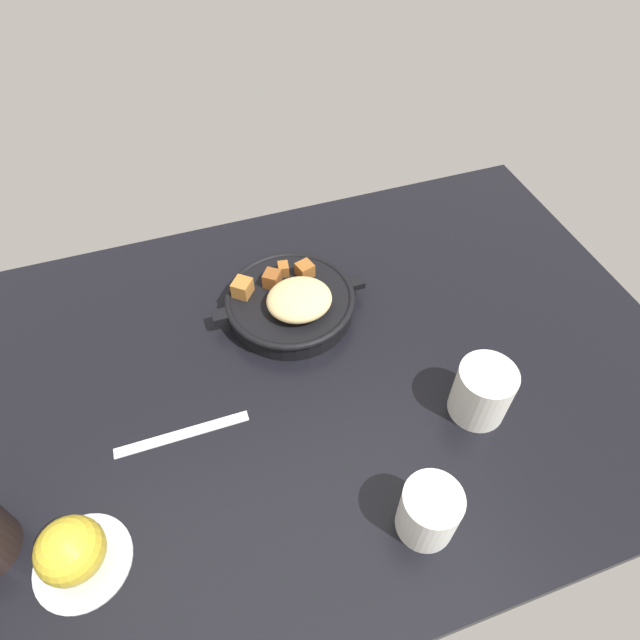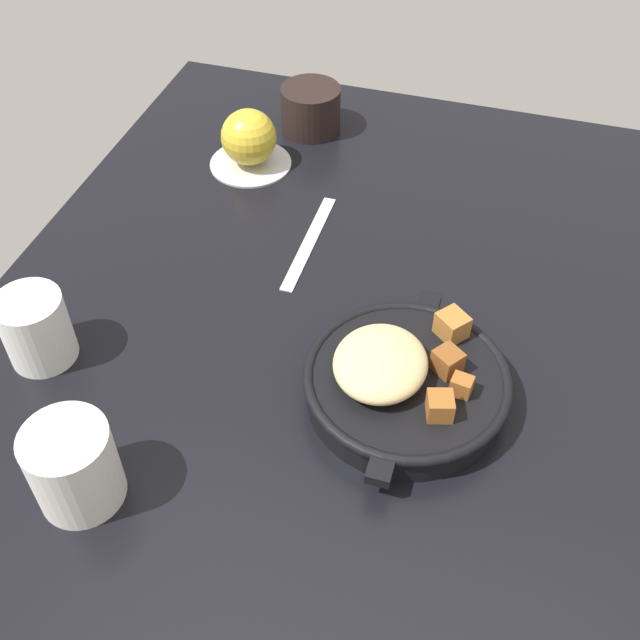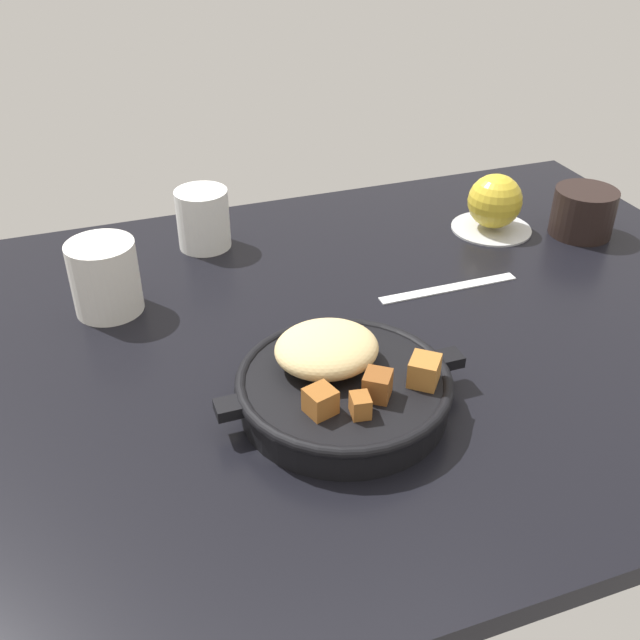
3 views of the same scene
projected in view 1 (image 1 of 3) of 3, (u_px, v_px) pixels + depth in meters
ground_plane at (303, 377)px, 83.70cm from camera, size 118.23×77.68×2.40cm
cast_iron_skillet at (291, 302)px, 88.62cm from camera, size 25.91×21.64×7.48cm
saucer_plate at (83, 562)px, 64.68cm from camera, size 11.75×11.75×0.60cm
red_apple at (71, 551)px, 61.45cm from camera, size 7.86×7.86×7.86cm
butter_knife at (182, 434)px, 75.84cm from camera, size 19.00×1.68×0.36cm
ceramic_mug_white at (482, 392)px, 75.30cm from camera, size 8.15×8.15×8.98cm
white_creamer_pitcher at (429, 512)px, 64.70cm from camera, size 7.31×7.31×8.36cm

